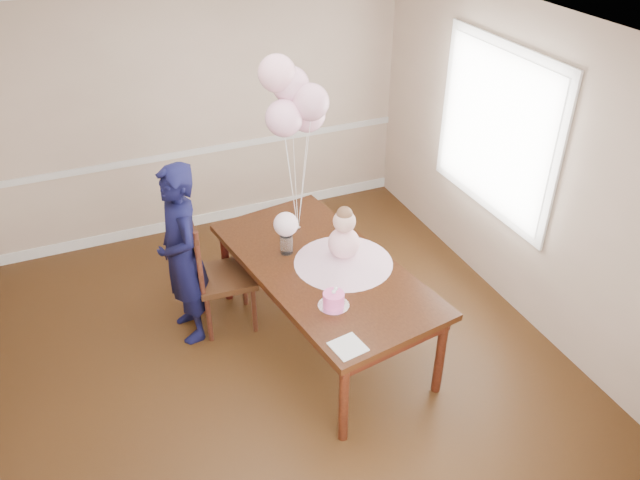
# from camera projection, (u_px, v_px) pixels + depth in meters

# --- Properties ---
(floor) EXTENTS (4.50, 5.00, 0.00)m
(floor) POSITION_uv_depth(u_px,v_px,m) (286.00, 363.00, 5.28)
(floor) COLOR #311C0C
(floor) RESTS_ON ground
(ceiling) EXTENTS (4.50, 5.00, 0.02)m
(ceiling) POSITION_uv_depth(u_px,v_px,m) (272.00, 41.00, 3.80)
(ceiling) COLOR silver
(ceiling) RESTS_ON wall_back
(wall_back) EXTENTS (4.50, 0.02, 2.70)m
(wall_back) POSITION_uv_depth(u_px,v_px,m) (199.00, 111.00, 6.47)
(wall_back) COLOR tan
(wall_back) RESTS_ON floor
(wall_right) EXTENTS (0.02, 5.00, 2.70)m
(wall_right) POSITION_uv_depth(u_px,v_px,m) (530.00, 173.00, 5.27)
(wall_right) COLOR tan
(wall_right) RESTS_ON floor
(chair_rail_trim) EXTENTS (4.50, 0.02, 0.07)m
(chair_rail_trim) POSITION_uv_depth(u_px,v_px,m) (203.00, 151.00, 6.71)
(chair_rail_trim) COLOR silver
(chair_rail_trim) RESTS_ON wall_back
(baseboard_trim) EXTENTS (4.50, 0.02, 0.12)m
(baseboard_trim) POSITION_uv_depth(u_px,v_px,m) (211.00, 217.00, 7.17)
(baseboard_trim) COLOR white
(baseboard_trim) RESTS_ON floor
(window_frame) EXTENTS (0.02, 1.66, 1.56)m
(window_frame) POSITION_uv_depth(u_px,v_px,m) (496.00, 130.00, 5.54)
(window_frame) COLOR white
(window_frame) RESTS_ON wall_right
(window_blinds) EXTENTS (0.01, 1.50, 1.40)m
(window_blinds) POSITION_uv_depth(u_px,v_px,m) (494.00, 130.00, 5.54)
(window_blinds) COLOR white
(window_blinds) RESTS_ON wall_right
(dining_table_top) EXTENTS (1.40, 2.29, 0.05)m
(dining_table_top) POSITION_uv_depth(u_px,v_px,m) (323.00, 268.00, 5.10)
(dining_table_top) COLOR black
(dining_table_top) RESTS_ON table_leg_fl
(table_apron) EXTENTS (1.28, 2.16, 0.11)m
(table_apron) POSITION_uv_depth(u_px,v_px,m) (323.00, 276.00, 5.15)
(table_apron) COLOR black
(table_apron) RESTS_ON table_leg_fl
(table_leg_fl) EXTENTS (0.09, 0.09, 0.75)m
(table_leg_fl) POSITION_uv_depth(u_px,v_px,m) (344.00, 402.00, 4.42)
(table_leg_fl) COLOR black
(table_leg_fl) RESTS_ON floor
(table_leg_fr) EXTENTS (0.09, 0.09, 0.75)m
(table_leg_fr) POSITION_uv_depth(u_px,v_px,m) (440.00, 355.00, 4.82)
(table_leg_fr) COLOR black
(table_leg_fr) RESTS_ON floor
(table_leg_bl) EXTENTS (0.09, 0.09, 0.75)m
(table_leg_bl) POSITION_uv_depth(u_px,v_px,m) (226.00, 266.00, 5.82)
(table_leg_bl) COLOR black
(table_leg_bl) RESTS_ON floor
(table_leg_br) EXTENTS (0.09, 0.09, 0.75)m
(table_leg_br) POSITION_uv_depth(u_px,v_px,m) (309.00, 238.00, 6.22)
(table_leg_br) COLOR black
(table_leg_br) RESTS_ON floor
(baby_skirt) EXTENTS (0.93, 0.93, 0.11)m
(baby_skirt) POSITION_uv_depth(u_px,v_px,m) (343.00, 257.00, 5.09)
(baby_skirt) COLOR #DEA4BC
(baby_skirt) RESTS_ON dining_table_top
(baby_torso) EXTENTS (0.26, 0.26, 0.26)m
(baby_torso) POSITION_uv_depth(u_px,v_px,m) (344.00, 243.00, 5.02)
(baby_torso) COLOR #FFA1D8
(baby_torso) RESTS_ON baby_skirt
(baby_head) EXTENTS (0.18, 0.18, 0.18)m
(baby_head) POSITION_uv_depth(u_px,v_px,m) (344.00, 221.00, 4.91)
(baby_head) COLOR #D8A695
(baby_head) RESTS_ON baby_torso
(baby_hair) EXTENTS (0.13, 0.13, 0.13)m
(baby_hair) POSITION_uv_depth(u_px,v_px,m) (345.00, 214.00, 4.87)
(baby_hair) COLOR brown
(baby_hair) RESTS_ON baby_head
(cake_platter) EXTENTS (0.27, 0.27, 0.01)m
(cake_platter) POSITION_uv_depth(u_px,v_px,m) (334.00, 305.00, 4.65)
(cake_platter) COLOR silver
(cake_platter) RESTS_ON dining_table_top
(birthday_cake) EXTENTS (0.18, 0.18, 0.11)m
(birthday_cake) POSITION_uv_depth(u_px,v_px,m) (334.00, 299.00, 4.62)
(birthday_cake) COLOR #F64DA4
(birthday_cake) RESTS_ON cake_platter
(cake_flower_a) EXTENTS (0.03, 0.03, 0.03)m
(cake_flower_a) POSITION_uv_depth(u_px,v_px,m) (334.00, 292.00, 4.58)
(cake_flower_a) COLOR silver
(cake_flower_a) RESTS_ON birthday_cake
(cake_flower_b) EXTENTS (0.03, 0.03, 0.03)m
(cake_flower_b) POSITION_uv_depth(u_px,v_px,m) (336.00, 289.00, 4.61)
(cake_flower_b) COLOR white
(cake_flower_b) RESTS_ON birthday_cake
(rose_vase_near) EXTENTS (0.12, 0.12, 0.17)m
(rose_vase_near) POSITION_uv_depth(u_px,v_px,m) (287.00, 244.00, 5.20)
(rose_vase_near) COLOR silver
(rose_vase_near) RESTS_ON dining_table_top
(roses_near) EXTENTS (0.20, 0.20, 0.20)m
(roses_near) POSITION_uv_depth(u_px,v_px,m) (286.00, 224.00, 5.09)
(roses_near) COLOR silver
(roses_near) RESTS_ON rose_vase_near
(napkin) EXTENTS (0.25, 0.25, 0.01)m
(napkin) POSITION_uv_depth(u_px,v_px,m) (348.00, 347.00, 4.27)
(napkin) COLOR silver
(napkin) RESTS_ON dining_table_top
(balloon_weight) EXTENTS (0.05, 0.05, 0.02)m
(balloon_weight) POSITION_uv_depth(u_px,v_px,m) (298.00, 228.00, 5.55)
(balloon_weight) COLOR silver
(balloon_weight) RESTS_ON dining_table_top
(balloon_a) EXTENTS (0.30, 0.30, 0.30)m
(balloon_a) POSITION_uv_depth(u_px,v_px,m) (284.00, 118.00, 4.92)
(balloon_a) COLOR #F7AFCC
(balloon_a) RESTS_ON balloon_ribbon_a
(balloon_b) EXTENTS (0.30, 0.30, 0.30)m
(balloon_b) POSITION_uv_depth(u_px,v_px,m) (310.00, 102.00, 4.92)
(balloon_b) COLOR #D999AF
(balloon_b) RESTS_ON balloon_ribbon_b
(balloon_c) EXTENTS (0.30, 0.30, 0.30)m
(balloon_c) POSITION_uv_depth(u_px,v_px,m) (291.00, 85.00, 4.94)
(balloon_c) COLOR #D899B0
(balloon_c) RESTS_ON balloon_ribbon_c
(balloon_d) EXTENTS (0.30, 0.30, 0.30)m
(balloon_d) POSITION_uv_depth(u_px,v_px,m) (277.00, 73.00, 4.85)
(balloon_d) COLOR #F5ADBD
(balloon_d) RESTS_ON balloon_ribbon_d
(balloon_e) EXTENTS (0.30, 0.30, 0.30)m
(balloon_e) POSITION_uv_depth(u_px,v_px,m) (307.00, 114.00, 5.13)
(balloon_e) COLOR #F6AECA
(balloon_e) RESTS_ON balloon_ribbon_e
(balloon_ribbon_a) EXTENTS (0.10, 0.02, 0.90)m
(balloon_ribbon_a) POSITION_uv_depth(u_px,v_px,m) (292.00, 185.00, 5.28)
(balloon_ribbon_a) COLOR white
(balloon_ribbon_a) RESTS_ON balloon_weight
(balloon_ribbon_b) EXTENTS (0.12, 0.04, 1.00)m
(balloon_ribbon_b) POSITION_uv_depth(u_px,v_px,m) (304.00, 177.00, 5.28)
(balloon_ribbon_b) COLOR white
(balloon_ribbon_b) RESTS_ON balloon_weight
(balloon_ribbon_c) EXTENTS (0.01, 0.10, 1.11)m
(balloon_ribbon_c) POSITION_uv_depth(u_px,v_px,m) (295.00, 169.00, 5.29)
(balloon_ribbon_c) COLOR white
(balloon_ribbon_c) RESTS_ON balloon_weight
(balloon_ribbon_d) EXTENTS (0.11, 0.10, 1.21)m
(balloon_ribbon_d) POSITION_uv_depth(u_px,v_px,m) (289.00, 165.00, 5.24)
(balloon_ribbon_d) COLOR white
(balloon_ribbon_d) RESTS_ON balloon_weight
(balloon_ribbon_e) EXTENTS (0.14, 0.10, 0.83)m
(balloon_ribbon_e) POSITION_uv_depth(u_px,v_px,m) (303.00, 182.00, 5.38)
(balloon_ribbon_e) COLOR white
(balloon_ribbon_e) RESTS_ON balloon_weight
(dining_chair_seat) EXTENTS (0.53, 0.53, 0.06)m
(dining_chair_seat) POSITION_uv_depth(u_px,v_px,m) (225.00, 277.00, 5.46)
(dining_chair_seat) COLOR #341B0E
(dining_chair_seat) RESTS_ON chair_leg_fl
(chair_leg_fl) EXTENTS (0.05, 0.05, 0.48)m
(chair_leg_fl) POSITION_uv_depth(u_px,v_px,m) (209.00, 319.00, 5.39)
(chair_leg_fl) COLOR #34160E
(chair_leg_fl) RESTS_ON floor
(chair_leg_fr) EXTENTS (0.05, 0.05, 0.48)m
(chair_leg_fr) POSITION_uv_depth(u_px,v_px,m) (254.00, 310.00, 5.50)
(chair_leg_fr) COLOR #33160E
(chair_leg_fr) RESTS_ON floor
(chair_leg_bl) EXTENTS (0.05, 0.05, 0.48)m
(chair_leg_bl) POSITION_uv_depth(u_px,v_px,m) (201.00, 292.00, 5.71)
(chair_leg_bl) COLOR #37170F
(chair_leg_bl) RESTS_ON floor
(chair_leg_br) EXTENTS (0.05, 0.05, 0.48)m
(chair_leg_br) POSITION_uv_depth(u_px,v_px,m) (244.00, 284.00, 5.81)
(chair_leg_br) COLOR #3B1910
(chair_leg_br) RESTS_ON floor
(chair_back_post_l) EXTENTS (0.05, 0.05, 0.62)m
(chair_back_post_l) POSITION_uv_depth(u_px,v_px,m) (199.00, 264.00, 5.06)
(chair_back_post_l) COLOR #3D1910
(chair_back_post_l) RESTS_ON dining_chair_seat
(chair_back_post_r) EXTENTS (0.05, 0.05, 0.62)m
(chair_back_post_r) POSITION_uv_depth(u_px,v_px,m) (192.00, 239.00, 5.38)
(chair_back_post_r) COLOR #3C1C10
(chair_back_post_r) RESTS_ON dining_chair_seat
(chair_slat_low) EXTENTS (0.07, 0.45, 0.06)m
(chair_slat_low) POSITION_uv_depth(u_px,v_px,m) (197.00, 264.00, 5.30)
(chair_slat_low) COLOR #34170E
(chair_slat_low) RESTS_ON dining_chair_seat
(chair_slat_mid) EXTENTS (0.07, 0.45, 0.06)m
(chair_slat_mid) POSITION_uv_depth(u_px,v_px,m) (195.00, 247.00, 5.20)
(chair_slat_mid) COLOR #3A1B0F
(chair_slat_mid) RESTS_ON dining_chair_seat
(chair_slat_top) EXTENTS (0.07, 0.45, 0.06)m
(chair_slat_top) POSITION_uv_depth(u_px,v_px,m) (193.00, 229.00, 5.10)
(chair_slat_top) COLOR #34180E
(chair_slat_top) RESTS_ON dining_chair_seat
(woman) EXTENTS (0.45, 0.63, 1.64)m
(woman) POSITION_uv_depth(u_px,v_px,m) (182.00, 255.00, 5.18)
(woman) COLOR black
(woman) RESTS_ON floor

